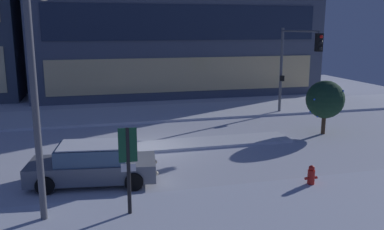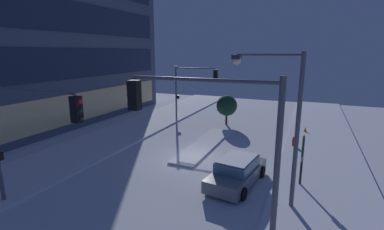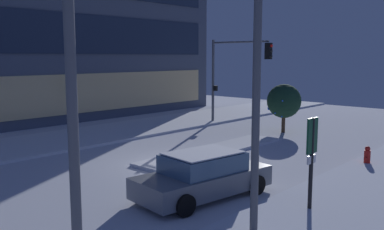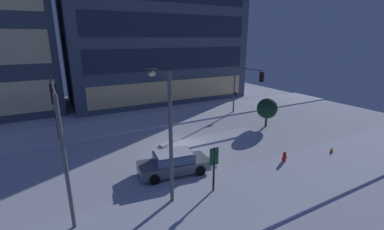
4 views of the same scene
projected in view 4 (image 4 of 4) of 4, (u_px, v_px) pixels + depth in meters
The scene contains 13 objects.
ground at pixel (183, 147), 21.71m from camera, with size 52.00×52.00×0.00m, color silver.
curb_strip_near at pixel (247, 195), 14.92m from camera, with size 52.00×5.20×0.14m, color silver.
curb_strip_far at pixel (149, 120), 28.46m from camera, with size 52.00×5.20×0.14m, color silver.
median_strip at pixel (210, 139), 23.27m from camera, with size 9.00×1.80×0.14m, color silver.
car_near at pixel (174, 163), 17.32m from camera, with size 4.91×2.61×1.49m.
traffic_light_corner_far_right at pixel (245, 83), 28.93m from camera, with size 0.32×4.76×5.69m.
traffic_light_corner_near_left at pixel (59, 126), 12.69m from camera, with size 0.32×5.09×6.51m.
traffic_light_corner_far_left at pixel (54, 101), 19.86m from camera, with size 0.32×5.56×5.81m.
street_lamp_arched at pixel (164, 116), 13.81m from camera, with size 0.58×3.19×7.15m.
fire_hydrant at pixel (284, 157), 18.83m from camera, with size 0.48×0.26×0.85m.
parking_info_sign at pixel (214, 165), 14.76m from camera, with size 0.55×0.12×2.82m.
decorated_tree_median at pixel (267, 108), 26.22m from camera, with size 2.04×2.04×2.93m.
construction_cone at pixel (332, 150), 20.35m from camera, with size 0.36×0.36×0.55m, color orange.
Camera 4 is at (-9.04, -17.96, 8.64)m, focal length 24.48 mm.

